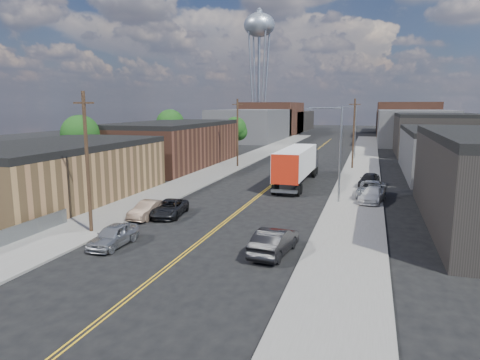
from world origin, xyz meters
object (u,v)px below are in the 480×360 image
Objects in this scene: car_right_oncoming at (274,241)px; car_left_a at (113,236)px; semi_truck at (298,163)px; car_left_b at (148,210)px; car_left_c at (169,208)px; car_right_lot_c at (369,179)px; car_right_lot_b at (372,195)px; water_tower at (259,30)px; car_ahead_truck at (304,163)px; car_right_lot_a at (372,189)px.

car_left_a is at bearing 15.16° from car_right_oncoming.
car_left_b is at bearing -114.48° from semi_truck.
car_left_b is 1.77m from car_left_c.
car_right_lot_c is at bearing 59.57° from car_left_a.
car_right_lot_b is (17.40, 10.81, 0.13)m from car_left_b.
water_tower is 7.68× the size of car_left_c.
water_tower reaches higher than car_left_c.
car_left_a is at bearing -106.35° from car_ahead_truck.
car_right_oncoming is (10.30, 1.59, 0.11)m from car_left_a.
car_left_b is 21.72m from car_right_lot_a.
semi_truck is 8.17m from car_right_lot_c.
car_right_lot_a is at bearing -100.59° from car_right_oncoming.
water_tower reaches higher than semi_truck.
car_right_lot_a is (15.94, 12.00, 0.26)m from car_left_c.
water_tower is 6.62× the size of car_right_lot_a.
car_right_lot_b reaches higher than car_left_b.
car_ahead_truck is at bearing 81.04° from car_left_a.
car_right_lot_c is 15.68m from car_ahead_truck.
car_right_lot_a is 20.98m from car_ahead_truck.
car_ahead_truck is at bearing -77.79° from car_right_oncoming.
car_left_b is 0.75× the size of car_right_lot_a.
car_ahead_truck reaches higher than car_left_c.
car_ahead_truck is (6.50, 38.80, 0.06)m from car_left_a.
car_right_lot_a is at bearing 39.55° from car_left_b.
car_right_lot_a reaches higher than car_left_c.
car_left_c is 19.95m from car_right_lot_a.
car_right_oncoming is 25.06m from car_right_lot_c.
water_tower is 8.40× the size of car_right_lot_c.
car_right_lot_b is 8.27m from car_right_lot_c.
water_tower is at bearing 108.67° from semi_truck.
car_left_a is 7.13m from car_left_b.
car_right_lot_c reaches higher than car_left_b.
car_right_oncoming is at bearing -40.07° from car_left_c.
car_right_oncoming is (2.68, -24.61, -1.61)m from semi_truck.
car_left_a is 25.63m from car_right_lot_a.
semi_truck is 19.74m from car_left_c.
car_ahead_truck is (-9.44, 18.73, -0.14)m from car_right_lot_a.
car_right_lot_a is at bearing -68.12° from water_tower.
water_tower is at bearing 101.85° from car_left_b.
water_tower is 84.61m from semi_truck.
car_right_oncoming reaches higher than car_left_b.
car_right_lot_c is (-0.35, 8.26, 0.08)m from car_right_lot_b.
water_tower is at bearing 92.35° from car_left_c.
car_right_oncoming reaches higher than car_right_lot_b.
car_left_b reaches higher than car_left_c.
car_right_lot_b is at bearing -76.00° from car_right_lot_c.
semi_truck is 24.80m from car_right_oncoming.
car_left_b is (-1.40, 6.99, -0.03)m from car_left_a.
car_ahead_truck reaches higher than car_left_b.
car_left_a is at bearing -123.66° from car_right_lot_a.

